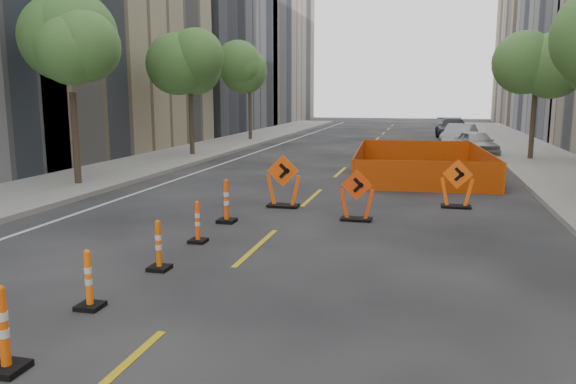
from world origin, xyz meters
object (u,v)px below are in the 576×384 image
(chevron_sign_left, at_px, (283,181))
(chevron_sign_center, at_px, (357,195))
(chevron_sign_right, at_px, (457,184))
(parked_car_mid, at_px, (459,136))
(channelizer_4, at_px, (158,245))
(parked_car_near, at_px, (476,143))
(channelizer_2, at_px, (3,329))
(parked_car_far, at_px, (453,129))
(channelizer_6, at_px, (226,201))
(channelizer_3, at_px, (89,279))
(channelizer_5, at_px, (198,222))

(chevron_sign_left, relative_size, chevron_sign_center, 1.14)
(chevron_sign_right, relative_size, parked_car_mid, 0.33)
(channelizer_4, height_order, parked_car_near, parked_car_near)
(channelizer_4, distance_m, parked_car_near, 23.35)
(parked_car_mid, bearing_deg, chevron_sign_left, -91.60)
(channelizer_2, height_order, chevron_sign_right, chevron_sign_right)
(channelizer_2, height_order, parked_car_near, parked_car_near)
(channelizer_2, xyz_separation_m, parked_car_far, (6.55, 37.18, 0.22))
(chevron_sign_center, height_order, parked_car_near, chevron_sign_center)
(channelizer_6, relative_size, chevron_sign_center, 0.84)
(chevron_sign_left, bearing_deg, chevron_sign_center, -37.57)
(channelizer_4, xyz_separation_m, chevron_sign_left, (0.79, 6.29, 0.28))
(channelizer_6, height_order, chevron_sign_right, chevron_sign_right)
(channelizer_6, height_order, parked_car_near, parked_car_near)
(channelizer_3, relative_size, parked_car_mid, 0.22)
(chevron_sign_right, distance_m, parked_car_far, 25.80)
(channelizer_3, height_order, channelizer_6, channelizer_6)
(chevron_sign_right, bearing_deg, parked_car_near, 91.31)
(chevron_sign_left, height_order, chevron_sign_center, chevron_sign_left)
(channelizer_5, bearing_deg, channelizer_2, -89.07)
(channelizer_6, relative_size, parked_car_mid, 0.26)
(chevron_sign_left, height_order, chevron_sign_right, chevron_sign_left)
(channelizer_5, distance_m, parked_car_near, 21.48)
(channelizer_4, distance_m, chevron_sign_right, 9.32)
(parked_car_near, bearing_deg, parked_car_far, 80.17)
(channelizer_6, bearing_deg, chevron_sign_right, 30.24)
(channelizer_2, relative_size, channelizer_5, 1.14)
(chevron_sign_right, distance_m, parked_car_mid, 19.48)
(channelizer_6, xyz_separation_m, chevron_sign_left, (0.91, 2.29, 0.20))
(channelizer_2, distance_m, parked_car_near, 27.18)
(chevron_sign_left, distance_m, parked_car_far, 27.49)
(channelizer_5, xyz_separation_m, chevron_sign_right, (5.74, 5.38, 0.23))
(channelizer_5, height_order, chevron_sign_center, chevron_sign_center)
(channelizer_2, bearing_deg, parked_car_near, 74.38)
(channelizer_4, distance_m, channelizer_5, 2.01)
(channelizer_3, xyz_separation_m, channelizer_6, (0.03, 6.01, 0.09))
(parked_car_mid, bearing_deg, parked_car_far, 105.79)
(chevron_sign_center, distance_m, parked_car_mid, 22.10)
(chevron_sign_left, bearing_deg, parked_car_mid, 64.92)
(chevron_sign_right, bearing_deg, channelizer_2, -108.55)
(channelizer_4, height_order, channelizer_6, channelizer_6)
(chevron_sign_left, bearing_deg, channelizer_5, -110.24)
(channelizer_5, relative_size, chevron_sign_right, 0.67)
(channelizer_3, distance_m, channelizer_4, 2.01)
(chevron_sign_center, xyz_separation_m, parked_car_near, (4.28, 17.11, -0.01))
(chevron_sign_center, bearing_deg, chevron_sign_right, 40.69)
(channelizer_3, relative_size, channelizer_6, 0.83)
(parked_car_mid, distance_m, parked_car_far, 6.33)
(channelizer_2, xyz_separation_m, channelizer_3, (-0.19, 2.00, -0.07))
(channelizer_3, xyz_separation_m, parked_car_near, (7.51, 24.17, 0.19))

